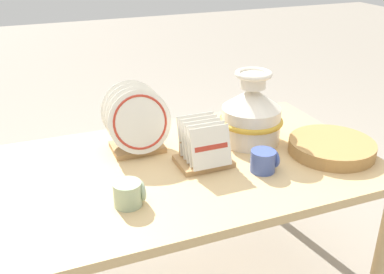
{
  "coord_description": "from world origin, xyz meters",
  "views": [
    {
      "loc": [
        -0.59,
        -1.45,
        1.51
      ],
      "look_at": [
        0.0,
        0.0,
        0.79
      ],
      "focal_mm": 42.0,
      "sensor_mm": 36.0,
      "label": 1
    }
  ],
  "objects": [
    {
      "name": "mug_sage_glaze",
      "position": [
        -0.31,
        -0.2,
        0.72
      ],
      "size": [
        0.1,
        0.1,
        0.08
      ],
      "color": "#9EB28E",
      "rests_on": "display_table"
    },
    {
      "name": "mug_cobalt_glaze",
      "position": [
        0.23,
        -0.16,
        0.72
      ],
      "size": [
        0.1,
        0.1,
        0.08
      ],
      "color": "#42569E",
      "rests_on": "display_table"
    },
    {
      "name": "wicker_charger_stack",
      "position": [
        0.56,
        -0.14,
        0.7
      ],
      "size": [
        0.35,
        0.35,
        0.05
      ],
      "color": "#AD7F47",
      "rests_on": "display_table"
    },
    {
      "name": "dish_rack_round_plates",
      "position": [
        -0.17,
        0.18,
        0.79
      ],
      "size": [
        0.25,
        0.21,
        0.27
      ],
      "color": "tan",
      "rests_on": "display_table"
    },
    {
      "name": "ceramic_vase",
      "position": [
        0.31,
        0.09,
        0.81
      ],
      "size": [
        0.27,
        0.27,
        0.31
      ],
      "color": "silver",
      "rests_on": "display_table"
    },
    {
      "name": "display_table",
      "position": [
        0.0,
        0.0,
        0.61
      ],
      "size": [
        1.44,
        0.89,
        0.68
      ],
      "color": "tan",
      "rests_on": "ground_plane"
    },
    {
      "name": "dish_rack_square_plates",
      "position": [
        0.04,
        -0.03,
        0.74
      ],
      "size": [
        0.21,
        0.19,
        0.18
      ],
      "color": "tan",
      "rests_on": "display_table"
    }
  ]
}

